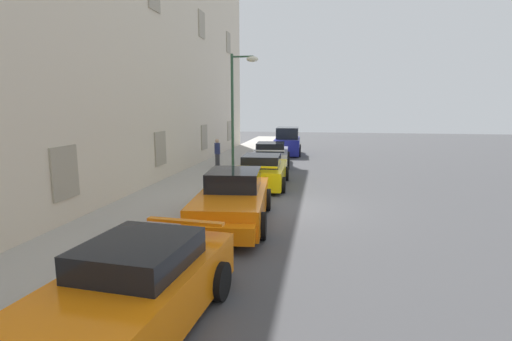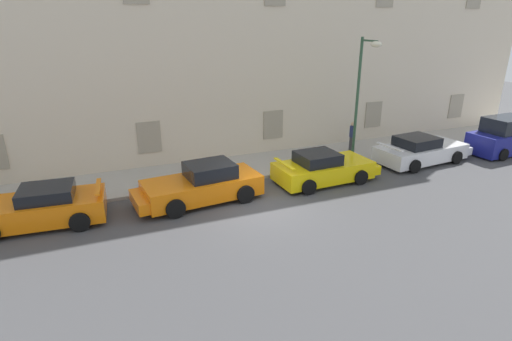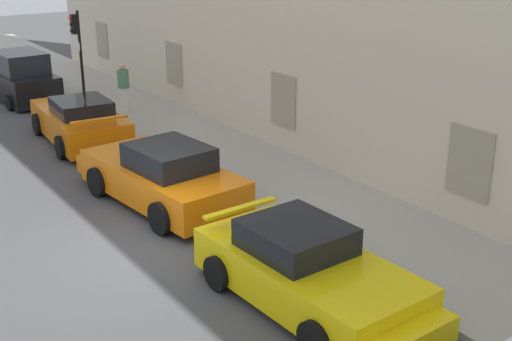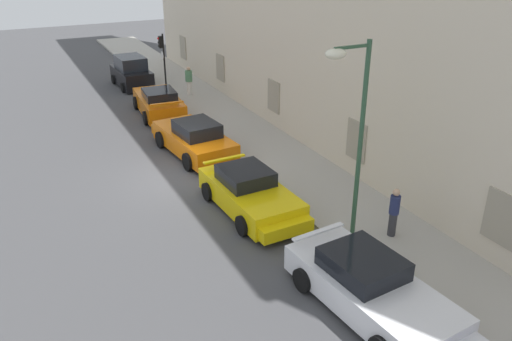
{
  "view_description": "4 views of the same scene",
  "coord_description": "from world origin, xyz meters",
  "px_view_note": "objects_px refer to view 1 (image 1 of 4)",
  "views": [
    {
      "loc": [
        -12.63,
        -1.25,
        3.42
      ],
      "look_at": [
        0.79,
        1.08,
        1.14
      ],
      "focal_mm": 26.58,
      "sensor_mm": 36.0,
      "label": 1
    },
    {
      "loc": [
        -5.65,
        -13.32,
        6.81
      ],
      "look_at": [
        0.42,
        1.41,
        0.92
      ],
      "focal_mm": 28.7,
      "sensor_mm": 36.0,
      "label": 2
    },
    {
      "loc": [
        11.69,
        -5.43,
        6.27
      ],
      "look_at": [
        0.79,
        2.13,
        1.47
      ],
      "focal_mm": 47.88,
      "sensor_mm": 36.0,
      "label": 3
    },
    {
      "loc": [
        17.44,
        -5.45,
        8.55
      ],
      "look_at": [
        2.47,
        2.05,
        0.85
      ],
      "focal_mm": 36.08,
      "sensor_mm": 36.0,
      "label": 4
    }
  ],
  "objects_px": {
    "sportscar_red_lead": "(122,302)",
    "sportscar_tail_end": "(271,155)",
    "street_lamp": "(240,91)",
    "hatchback_parked": "(287,142)",
    "pedestrian_admiring": "(217,153)",
    "sportscar_white_middle": "(263,171)",
    "sportscar_yellow_flank": "(232,202)"
  },
  "relations": [
    {
      "from": "sportscar_white_middle",
      "to": "hatchback_parked",
      "type": "bearing_deg",
      "value": -0.45
    },
    {
      "from": "sportscar_red_lead",
      "to": "street_lamp",
      "type": "height_order",
      "value": "street_lamp"
    },
    {
      "from": "sportscar_tail_end",
      "to": "sportscar_red_lead",
      "type": "bearing_deg",
      "value": -179.47
    },
    {
      "from": "sportscar_yellow_flank",
      "to": "street_lamp",
      "type": "xyz_separation_m",
      "value": [
        8.66,
        1.61,
        3.55
      ]
    },
    {
      "from": "sportscar_red_lead",
      "to": "sportscar_white_middle",
      "type": "bearing_deg",
      "value": -1.31
    },
    {
      "from": "sportscar_white_middle",
      "to": "sportscar_tail_end",
      "type": "height_order",
      "value": "sportscar_white_middle"
    },
    {
      "from": "hatchback_parked",
      "to": "street_lamp",
      "type": "bearing_deg",
      "value": 168.19
    },
    {
      "from": "sportscar_tail_end",
      "to": "street_lamp",
      "type": "relative_size",
      "value": 0.88
    },
    {
      "from": "sportscar_white_middle",
      "to": "hatchback_parked",
      "type": "xyz_separation_m",
      "value": [
        11.07,
        -0.09,
        0.28
      ]
    },
    {
      "from": "street_lamp",
      "to": "pedestrian_admiring",
      "type": "xyz_separation_m",
      "value": [
        0.61,
        1.43,
        -3.25
      ]
    },
    {
      "from": "sportscar_white_middle",
      "to": "street_lamp",
      "type": "bearing_deg",
      "value": 29.63
    },
    {
      "from": "sportscar_red_lead",
      "to": "sportscar_tail_end",
      "type": "bearing_deg",
      "value": 0.53
    },
    {
      "from": "sportscar_red_lead",
      "to": "hatchback_parked",
      "type": "relative_size",
      "value": 1.21
    },
    {
      "from": "sportscar_tail_end",
      "to": "pedestrian_admiring",
      "type": "distance_m",
      "value": 3.63
    },
    {
      "from": "sportscar_red_lead",
      "to": "hatchback_parked",
      "type": "distance_m",
      "value": 22.72
    },
    {
      "from": "sportscar_yellow_flank",
      "to": "pedestrian_admiring",
      "type": "distance_m",
      "value": 9.77
    },
    {
      "from": "sportscar_white_middle",
      "to": "pedestrian_admiring",
      "type": "height_order",
      "value": "pedestrian_admiring"
    },
    {
      "from": "sportscar_white_middle",
      "to": "hatchback_parked",
      "type": "distance_m",
      "value": 11.07
    },
    {
      "from": "sportscar_red_lead",
      "to": "sportscar_white_middle",
      "type": "relative_size",
      "value": 1.04
    },
    {
      "from": "street_lamp",
      "to": "hatchback_parked",
      "type": "bearing_deg",
      "value": -11.81
    },
    {
      "from": "sportscar_yellow_flank",
      "to": "street_lamp",
      "type": "relative_size",
      "value": 0.87
    },
    {
      "from": "sportscar_white_middle",
      "to": "street_lamp",
      "type": "relative_size",
      "value": 0.8
    },
    {
      "from": "sportscar_yellow_flank",
      "to": "sportscar_white_middle",
      "type": "height_order",
      "value": "sportscar_yellow_flank"
    },
    {
      "from": "hatchback_parked",
      "to": "street_lamp",
      "type": "distance_m",
      "value": 9.02
    },
    {
      "from": "hatchback_parked",
      "to": "pedestrian_admiring",
      "type": "height_order",
      "value": "hatchback_parked"
    },
    {
      "from": "sportscar_red_lead",
      "to": "pedestrian_admiring",
      "type": "height_order",
      "value": "pedestrian_admiring"
    },
    {
      "from": "sportscar_tail_end",
      "to": "street_lamp",
      "type": "bearing_deg",
      "value": 158.78
    },
    {
      "from": "street_lamp",
      "to": "pedestrian_admiring",
      "type": "distance_m",
      "value": 3.6
    },
    {
      "from": "pedestrian_admiring",
      "to": "sportscar_yellow_flank",
      "type": "bearing_deg",
      "value": -161.88
    },
    {
      "from": "sportscar_red_lead",
      "to": "street_lamp",
      "type": "distance_m",
      "value": 15.01
    },
    {
      "from": "sportscar_red_lead",
      "to": "sportscar_yellow_flank",
      "type": "distance_m",
      "value": 5.85
    },
    {
      "from": "street_lamp",
      "to": "sportscar_red_lead",
      "type": "bearing_deg",
      "value": -174.64
    }
  ]
}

